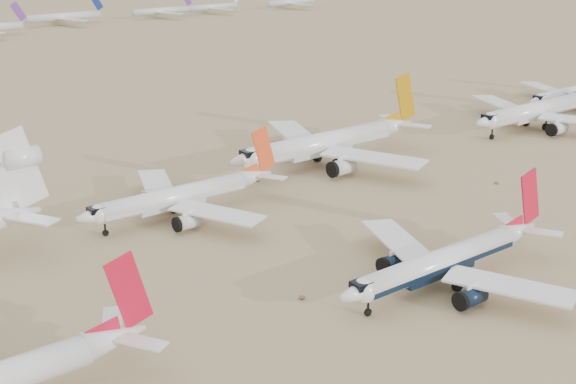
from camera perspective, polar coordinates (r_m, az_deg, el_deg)
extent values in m
plane|color=#8A7050|center=(134.42, 15.10, -5.90)|extent=(7000.00, 7000.00, 0.00)
cylinder|color=white|center=(126.97, 10.73, -4.89)|extent=(32.34, 3.82, 3.82)
cube|color=black|center=(127.16, 10.72, -5.09)|extent=(31.69, 3.88, 0.86)
sphere|color=white|center=(116.16, 5.42, -6.97)|extent=(3.82, 3.82, 3.82)
cube|color=black|center=(115.35, 5.23, -6.58)|extent=(2.68, 2.48, 0.96)
cone|color=white|center=(141.64, 16.09, -2.64)|extent=(8.08, 3.82, 3.82)
cube|color=white|center=(122.79, 15.48, -6.47)|extent=(12.49, 19.68, 0.60)
cube|color=white|center=(140.78, 17.70, -2.72)|extent=(5.13, 6.71, 0.23)
cylinder|color=black|center=(122.18, 12.92, -7.28)|extent=(4.49, 2.75, 2.75)
cube|color=white|center=(135.88, 7.82, -3.40)|extent=(12.49, 19.68, 0.60)
cube|color=white|center=(144.67, 15.29, -1.90)|extent=(5.13, 6.71, 0.23)
cylinder|color=black|center=(131.54, 7.55, -4.98)|extent=(4.49, 2.75, 2.75)
cube|color=red|center=(141.52, 16.83, -0.32)|extent=(6.13, 0.31, 10.10)
cylinder|color=black|center=(118.48, 5.70, -8.50)|extent=(1.15, 0.48, 1.15)
cylinder|color=black|center=(127.86, 11.94, -6.57)|extent=(1.61, 0.96, 1.61)
cylinder|color=black|center=(130.95, 10.15, -5.82)|extent=(1.61, 0.96, 1.61)
cone|color=white|center=(104.79, -12.19, -10.07)|extent=(8.40, 4.03, 4.03)
cube|color=white|center=(102.12, -10.39, -10.44)|extent=(5.33, 6.97, 0.24)
cube|color=white|center=(108.27, -12.37, -8.78)|extent=(5.33, 6.97, 0.24)
cube|color=red|center=(103.04, -11.25, -6.89)|extent=(6.37, 0.32, 10.49)
cylinder|color=white|center=(229.00, 17.09, 5.57)|extent=(37.32, 4.52, 4.52)
cube|color=silver|center=(229.12, 17.07, 5.43)|extent=(36.58, 4.59, 1.02)
sphere|color=white|center=(214.21, 14.20, 4.94)|extent=(4.52, 4.52, 4.52)
cube|color=black|center=(213.39, 14.11, 5.24)|extent=(3.17, 2.94, 1.13)
cylinder|color=silver|center=(223.02, 18.64, 4.31)|extent=(5.18, 3.26, 3.26)
cube|color=white|center=(238.88, 14.89, 6.11)|extent=(14.41, 22.71, 0.70)
cube|color=white|center=(251.55, 19.59, 6.67)|extent=(5.92, 7.75, 0.27)
cylinder|color=silver|center=(233.17, 14.88, 5.29)|extent=(5.18, 3.26, 3.26)
cylinder|color=black|center=(216.18, 14.29, 3.82)|extent=(1.36, 0.57, 1.36)
cylinder|color=black|center=(229.52, 17.85, 4.43)|extent=(1.90, 1.13, 1.90)
cylinder|color=black|center=(232.95, 16.57, 4.76)|extent=(1.90, 1.13, 1.90)
cylinder|color=white|center=(185.67, 2.40, 3.50)|extent=(39.68, 4.82, 4.82)
cube|color=silver|center=(185.83, 2.40, 3.32)|extent=(38.88, 4.89, 1.08)
sphere|color=white|center=(173.82, -2.56, 2.41)|extent=(4.82, 4.82, 4.82)
cube|color=black|center=(173.04, -2.76, 2.79)|extent=(3.38, 3.13, 1.21)
cone|color=white|center=(201.96, 7.70, 4.72)|extent=(9.92, 4.82, 4.82)
cube|color=white|center=(178.04, 6.09, 2.44)|extent=(15.32, 24.15, 0.75)
cube|color=white|center=(200.15, 9.04, 4.71)|extent=(6.30, 8.24, 0.29)
cylinder|color=silver|center=(178.07, 3.91, 1.78)|extent=(5.51, 3.47, 3.47)
cube|color=white|center=(198.14, 0.43, 4.26)|extent=(15.32, 24.15, 0.75)
cube|color=white|center=(206.25, 7.17, 5.22)|extent=(6.30, 8.24, 0.29)
cylinder|color=silver|center=(192.40, -0.02, 3.14)|extent=(5.51, 3.47, 3.47)
cube|color=#C68A0C|center=(202.35, 8.34, 6.72)|extent=(7.52, 0.39, 12.39)
cylinder|color=black|center=(175.93, -2.22, 0.98)|extent=(1.45, 0.60, 1.45)
cylinder|color=black|center=(185.55, 3.45, 2.01)|extent=(2.03, 1.21, 2.03)
cylinder|color=black|center=(190.41, 2.10, 2.48)|extent=(2.03, 1.21, 2.03)
cylinder|color=white|center=(154.76, -8.11, -0.33)|extent=(31.15, 3.81, 3.81)
cube|color=silver|center=(154.92, -8.10, -0.50)|extent=(30.53, 3.86, 0.86)
sphere|color=white|center=(148.08, -13.29, -1.56)|extent=(3.81, 3.81, 3.81)
cube|color=black|center=(147.50, -13.52, -1.23)|extent=(2.67, 2.47, 0.95)
cone|color=white|center=(164.61, -2.35, 1.14)|extent=(7.79, 3.81, 3.81)
cube|color=white|center=(147.34, -5.10, -1.49)|extent=(12.03, 18.96, 0.59)
cube|color=white|center=(162.57, -1.17, 1.10)|extent=(4.94, 6.47, 0.23)
cylinder|color=silver|center=(148.50, -7.11, -2.11)|extent=(4.33, 2.74, 2.74)
cube|color=white|center=(165.18, -9.33, 0.61)|extent=(12.03, 18.96, 0.59)
cube|color=white|center=(168.10, -2.66, 1.69)|extent=(4.94, 6.47, 0.23)
cylinder|color=silver|center=(161.14, -10.00, -0.54)|extent=(4.33, 2.74, 2.74)
cube|color=#E44B1F|center=(164.27, -1.76, 3.08)|extent=(5.90, 0.30, 9.73)
cylinder|color=black|center=(149.79, -12.85, -2.85)|extent=(1.14, 0.48, 1.14)
cylinder|color=black|center=(154.43, -7.13, -1.74)|extent=(1.60, 0.95, 1.60)
cylinder|color=black|center=(158.75, -8.14, -1.20)|extent=(1.60, 0.95, 1.60)
cone|color=white|center=(144.36, -19.34, -1.66)|extent=(11.61, 5.56, 5.56)
cube|color=white|center=(140.03, -17.76, -1.82)|extent=(7.37, 9.64, 0.33)
cube|color=white|center=(149.60, -19.26, -0.66)|extent=(7.37, 9.64, 0.33)
cube|color=white|center=(142.86, -18.48, 1.62)|extent=(8.80, 0.44, 14.50)
cylinder|color=white|center=(142.47, -18.43, 2.33)|extent=(5.80, 3.60, 3.60)
cylinder|color=white|center=(258.78, 19.63, 6.66)|extent=(33.60, 4.06, 4.06)
cube|color=silver|center=(258.88, 19.62, 6.55)|extent=(32.93, 4.12, 0.91)
sphere|color=white|center=(244.93, 17.50, 6.23)|extent=(4.06, 4.06, 4.06)
cube|color=black|center=(244.21, 17.44, 6.47)|extent=(2.84, 2.64, 1.01)
cube|color=white|center=(267.32, 17.79, 7.06)|extent=(12.98, 20.45, 0.63)
cylinder|color=silver|center=(262.13, 17.83, 6.43)|extent=(4.67, 2.92, 2.92)
cylinder|color=black|center=(246.62, 17.54, 5.34)|extent=(1.22, 0.51, 1.22)
cylinder|color=black|center=(262.18, 19.19, 6.00)|extent=(1.70, 1.01, 1.70)
cube|color=#5D2B82|center=(424.67, -18.63, 12.07)|extent=(7.94, 0.39, 10.01)
cylinder|color=silver|center=(455.43, -15.67, 11.92)|extent=(41.21, 4.07, 4.07)
cube|color=navy|center=(462.60, -13.49, 13.06)|extent=(8.21, 0.41, 10.34)
cube|color=silver|center=(445.76, -15.10, 11.75)|extent=(10.86, 18.97, 0.41)
cube|color=silver|center=(465.27, -16.20, 11.94)|extent=(10.86, 18.97, 0.41)
cylinder|color=silver|center=(475.20, -8.99, 12.62)|extent=(36.06, 3.56, 3.56)
cube|color=silver|center=(467.21, -8.40, 12.47)|extent=(9.50, 16.60, 0.36)
cube|color=silver|center=(483.34, -9.55, 12.63)|extent=(9.50, 16.60, 0.36)
cylinder|color=silver|center=(493.60, -5.35, 12.97)|extent=(33.26, 3.29, 3.29)
cube|color=silver|center=(486.51, -4.78, 12.85)|extent=(8.76, 15.31, 0.33)
cube|color=silver|center=(500.83, -5.90, 12.99)|extent=(8.76, 15.31, 0.33)
cylinder|color=silver|center=(518.92, 0.25, 13.36)|extent=(35.43, 3.50, 3.50)
cube|color=silver|center=(511.88, 0.91, 13.22)|extent=(9.33, 16.31, 0.35)
cube|color=silver|center=(526.12, -0.39, 13.38)|extent=(9.33, 16.31, 0.35)
ellipsoid|color=brown|center=(122.85, 0.98, -7.50)|extent=(0.98, 0.98, 0.54)
ellipsoid|color=brown|center=(180.12, 14.62, 0.65)|extent=(0.98, 0.98, 0.54)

